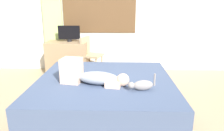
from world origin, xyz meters
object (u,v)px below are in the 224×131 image
(bed, at_px, (105,95))
(person_lying, at_px, (91,75))
(cat, at_px, (142,85))
(tv_monitor, at_px, (69,33))
(desk, at_px, (68,58))
(cup, at_px, (81,41))
(chair_by_desk, at_px, (90,53))

(bed, xyz_separation_m, person_lying, (-0.17, -0.17, 0.36))
(cat, height_order, tv_monitor, tv_monitor)
(desk, distance_m, cup, 0.56)
(chair_by_desk, bearing_deg, person_lying, -81.56)
(desk, relative_size, chair_by_desk, 1.05)
(bed, bearing_deg, person_lying, -135.18)
(cat, distance_m, desk, 2.56)
(person_lying, distance_m, cat, 0.70)
(cup, height_order, chair_by_desk, chair_by_desk)
(cat, height_order, chair_by_desk, chair_by_desk)
(cat, distance_m, tv_monitor, 2.55)
(cup, relative_size, chair_by_desk, 0.11)
(person_lying, distance_m, desk, 2.06)
(cup, bearing_deg, bed, -68.67)
(desk, xyz_separation_m, cup, (0.33, -0.16, 0.42))
(person_lying, bearing_deg, chair_by_desk, 98.44)
(cat, bearing_deg, desk, 124.23)
(bed, bearing_deg, desk, 118.70)
(cup, bearing_deg, cat, -60.50)
(desk, bearing_deg, cup, -26.12)
(cat, height_order, desk, desk)
(cup, distance_m, chair_by_desk, 0.33)
(bed, bearing_deg, chair_by_desk, 105.17)
(tv_monitor, distance_m, chair_by_desk, 0.63)
(cat, bearing_deg, person_lying, 161.82)
(person_lying, bearing_deg, cup, 104.19)
(bed, bearing_deg, cup, 111.33)
(cup, bearing_deg, tv_monitor, 149.95)
(person_lying, relative_size, cup, 9.89)
(cup, xyz_separation_m, chair_by_desk, (0.17, 0.04, -0.28))
(bed, xyz_separation_m, chair_by_desk, (-0.43, 1.60, 0.27))
(tv_monitor, relative_size, chair_by_desk, 0.56)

